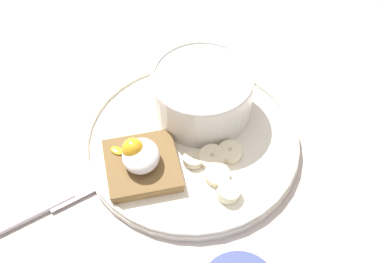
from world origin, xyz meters
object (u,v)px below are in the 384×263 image
(knife, at_px, (50,208))
(banana_slice_right, at_px, (230,152))
(oatmeal_bowl, at_px, (202,93))
(banana_slice_back, at_px, (190,160))
(toast_slice, at_px, (142,165))
(banana_slice_left, at_px, (212,157))
(poached_egg, at_px, (139,154))
(banana_slice_front, at_px, (217,174))
(banana_slice_inner, at_px, (228,192))

(knife, bearing_deg, banana_slice_right, -73.80)
(oatmeal_bowl, bearing_deg, banana_slice_back, 167.22)
(oatmeal_bowl, height_order, knife, oatmeal_bowl)
(banana_slice_right, bearing_deg, oatmeal_bowl, 21.86)
(toast_slice, bearing_deg, banana_slice_left, -83.99)
(knife, bearing_deg, poached_egg, -65.64)
(banana_slice_left, distance_m, banana_slice_right, 0.03)
(banana_slice_right, bearing_deg, banana_slice_back, 99.86)
(banana_slice_front, distance_m, banana_slice_back, 0.04)
(toast_slice, distance_m, banana_slice_front, 0.10)
(banana_slice_inner, bearing_deg, poached_egg, 66.99)
(poached_egg, height_order, banana_slice_left, poached_egg)
(banana_slice_right, height_order, banana_slice_inner, banana_slice_inner)
(toast_slice, xyz_separation_m, banana_slice_back, (0.01, -0.06, -0.00))
(banana_slice_back, relative_size, banana_slice_inner, 1.03)
(banana_slice_left, relative_size, banana_slice_right, 0.85)
(toast_slice, height_order, banana_slice_front, toast_slice)
(banana_slice_front, height_order, knife, banana_slice_front)
(banana_slice_right, xyz_separation_m, knife, (-0.07, 0.23, -0.01))
(toast_slice, distance_m, banana_slice_back, 0.06)
(toast_slice, bearing_deg, banana_slice_back, -82.62)
(banana_slice_front, relative_size, banana_slice_left, 1.20)
(poached_egg, bearing_deg, banana_slice_back, -84.12)
(toast_slice, bearing_deg, oatmeal_bowl, -40.23)
(toast_slice, xyz_separation_m, banana_slice_inner, (-0.05, -0.11, -0.00))
(banana_slice_left, bearing_deg, banana_slice_front, -170.80)
(banana_slice_front, height_order, banana_slice_inner, banana_slice_inner)
(poached_egg, relative_size, banana_slice_right, 1.49)
(oatmeal_bowl, height_order, banana_slice_inner, oatmeal_bowl)
(banana_slice_back, distance_m, banana_slice_right, 0.05)
(poached_egg, xyz_separation_m, banana_slice_back, (0.01, -0.07, -0.03))
(banana_slice_inner, bearing_deg, toast_slice, 67.16)
(banana_slice_back, xyz_separation_m, knife, (-0.06, 0.18, -0.01))
(toast_slice, xyz_separation_m, banana_slice_right, (0.02, -0.12, -0.00))
(oatmeal_bowl, relative_size, banana_slice_left, 3.64)
(poached_egg, xyz_separation_m, banana_slice_right, (0.02, -0.12, -0.02))
(banana_slice_front, height_order, banana_slice_left, banana_slice_left)
(banana_slice_left, height_order, knife, banana_slice_left)
(toast_slice, height_order, banana_slice_inner, banana_slice_inner)
(banana_slice_left, bearing_deg, banana_slice_inner, -163.55)
(banana_slice_left, xyz_separation_m, banana_slice_right, (0.01, -0.02, -0.00))
(knife, bearing_deg, banana_slice_front, -81.18)
(banana_slice_right, relative_size, knife, 0.36)
(oatmeal_bowl, distance_m, knife, 0.25)
(banana_slice_left, xyz_separation_m, banana_slice_inner, (-0.06, -0.02, 0.00))
(toast_slice, distance_m, banana_slice_left, 0.09)
(poached_egg, distance_m, banana_slice_back, 0.07)
(poached_egg, bearing_deg, banana_slice_inner, -113.01)
(banana_slice_front, distance_m, banana_slice_right, 0.04)
(toast_slice, relative_size, banana_slice_left, 2.81)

